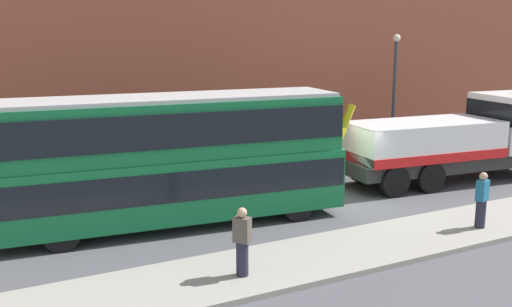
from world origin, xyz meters
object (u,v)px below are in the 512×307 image
(recovery_tow_truck, at_px, (459,138))
(double_decker_bus, at_px, (168,156))
(pedestrian_bystander, at_px, (482,201))
(pedestrian_onlooker, at_px, (242,243))
(street_lamp, at_px, (394,85))

(recovery_tow_truck, xyz_separation_m, double_decker_bus, (-12.24, 0.05, 0.47))
(pedestrian_bystander, bearing_deg, recovery_tow_truck, -59.07)
(recovery_tow_truck, distance_m, pedestrian_onlooker, 13.02)
(pedestrian_onlooker, distance_m, street_lamp, 16.26)
(pedestrian_onlooker, distance_m, pedestrian_bystander, 7.93)
(double_decker_bus, distance_m, pedestrian_onlooker, 4.97)
(pedestrian_onlooker, xyz_separation_m, pedestrian_bystander, (7.93, -0.15, 0.00))
(recovery_tow_truck, distance_m, double_decker_bus, 12.24)
(double_decker_bus, relative_size, pedestrian_onlooker, 6.55)
(street_lamp, bearing_deg, pedestrian_onlooker, -143.09)
(pedestrian_onlooker, bearing_deg, double_decker_bus, 53.98)
(pedestrian_onlooker, bearing_deg, street_lamp, -0.74)
(double_decker_bus, height_order, pedestrian_onlooker, double_decker_bus)
(pedestrian_onlooker, bearing_deg, recovery_tow_truck, -16.16)
(recovery_tow_truck, xyz_separation_m, pedestrian_onlooker, (-12.10, -4.76, -0.77))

